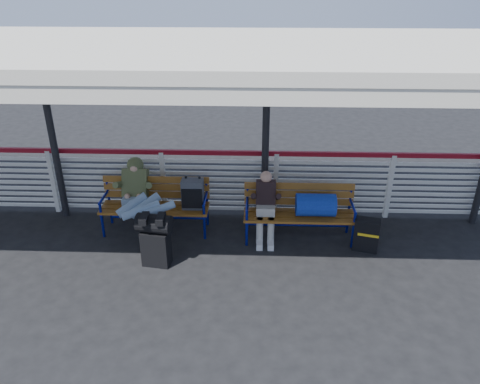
{
  "coord_description": "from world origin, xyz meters",
  "views": [
    {
      "loc": [
        1.64,
        -5.62,
        4.12
      ],
      "look_at": [
        1.4,
        1.0,
        0.89
      ],
      "focal_mm": 35.0,
      "sensor_mm": 36.0,
      "label": 1
    }
  ],
  "objects_px": {
    "bench_right": "(308,206)",
    "bench_left": "(169,198)",
    "suitcase_side": "(366,235)",
    "luggage_stack": "(155,238)",
    "companion_person": "(266,206)",
    "traveler_man": "(141,201)"
  },
  "relations": [
    {
      "from": "traveler_man",
      "to": "companion_person",
      "type": "relative_size",
      "value": 1.43
    },
    {
      "from": "bench_left",
      "to": "companion_person",
      "type": "height_order",
      "value": "companion_person"
    },
    {
      "from": "bench_right",
      "to": "suitcase_side",
      "type": "bearing_deg",
      "value": -18.17
    },
    {
      "from": "bench_left",
      "to": "bench_right",
      "type": "height_order",
      "value": "bench_left"
    },
    {
      "from": "luggage_stack",
      "to": "bench_left",
      "type": "relative_size",
      "value": 0.47
    },
    {
      "from": "bench_left",
      "to": "bench_right",
      "type": "xyz_separation_m",
      "value": [
        2.3,
        -0.2,
        -0.01
      ]
    },
    {
      "from": "traveler_man",
      "to": "luggage_stack",
      "type": "bearing_deg",
      "value": -63.3
    },
    {
      "from": "suitcase_side",
      "to": "bench_left",
      "type": "bearing_deg",
      "value": -174.04
    },
    {
      "from": "luggage_stack",
      "to": "companion_person",
      "type": "bearing_deg",
      "value": 35.68
    },
    {
      "from": "bench_right",
      "to": "bench_left",
      "type": "bearing_deg",
      "value": 174.96
    },
    {
      "from": "bench_right",
      "to": "suitcase_side",
      "type": "height_order",
      "value": "bench_right"
    },
    {
      "from": "bench_right",
      "to": "companion_person",
      "type": "xyz_separation_m",
      "value": [
        -0.69,
        -0.0,
        -0.01
      ]
    },
    {
      "from": "companion_person",
      "to": "luggage_stack",
      "type": "bearing_deg",
      "value": -153.51
    },
    {
      "from": "bench_right",
      "to": "traveler_man",
      "type": "relative_size",
      "value": 1.1
    },
    {
      "from": "bench_left",
      "to": "bench_right",
      "type": "relative_size",
      "value": 1.0
    },
    {
      "from": "luggage_stack",
      "to": "companion_person",
      "type": "xyz_separation_m",
      "value": [
        1.65,
        0.82,
        0.14
      ]
    },
    {
      "from": "bench_left",
      "to": "traveler_man",
      "type": "distance_m",
      "value": 0.53
    },
    {
      "from": "bench_left",
      "to": "suitcase_side",
      "type": "bearing_deg",
      "value": -8.88
    },
    {
      "from": "bench_right",
      "to": "companion_person",
      "type": "distance_m",
      "value": 0.69
    },
    {
      "from": "companion_person",
      "to": "suitcase_side",
      "type": "bearing_deg",
      "value": -10.54
    },
    {
      "from": "bench_left",
      "to": "traveler_man",
      "type": "bearing_deg",
      "value": -138.84
    },
    {
      "from": "companion_person",
      "to": "traveler_man",
      "type": "bearing_deg",
      "value": -176.09
    }
  ]
}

